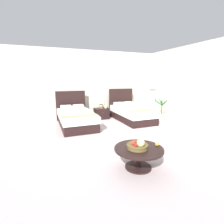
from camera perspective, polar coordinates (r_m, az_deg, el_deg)
ground_plane at (r=5.22m, az=3.46°, el=-7.79°), size 9.41×9.40×0.02m
wall_back at (r=7.66m, az=-5.74°, el=9.31°), size 9.41×0.12×2.88m
wall_side_right at (r=6.99m, az=24.47°, el=8.19°), size 0.12×5.00×2.88m
bed_near_window at (r=6.27m, az=-12.11°, el=-1.90°), size 1.19×2.23×1.19m
bed_near_corner at (r=6.98m, az=6.41°, el=-0.33°), size 1.15×2.20×1.24m
nightstand at (r=7.22m, az=-3.57°, el=-0.50°), size 0.57×0.47×0.45m
table_lamp at (r=7.15m, az=-3.67°, el=3.36°), size 0.33×0.33×0.40m
vase at (r=7.17m, az=-2.20°, el=2.05°), size 0.09×0.09×0.19m
coffee_table at (r=3.33m, az=8.97°, el=-13.36°), size 0.93×0.93×0.40m
fruit_bowl at (r=3.24m, az=8.71°, el=-10.98°), size 0.41×0.41×0.21m
loose_apple at (r=3.44m, az=14.90°, el=-10.41°), size 0.08×0.08×0.08m
floor_lamp_corner at (r=7.89m, az=13.38°, el=2.99°), size 0.21×0.21×1.20m
potted_palm at (r=7.31m, az=16.31°, el=-0.45°), size 0.50×0.60×0.90m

